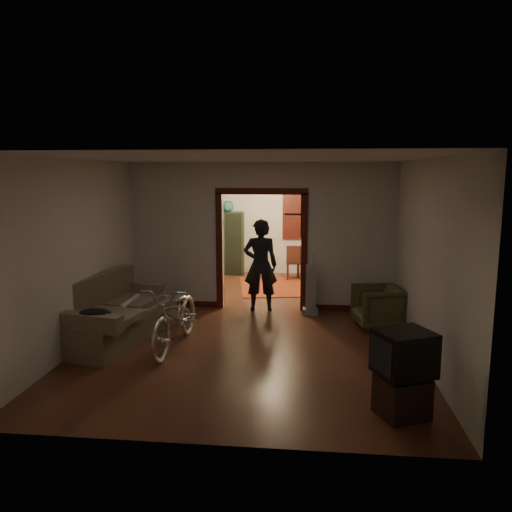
# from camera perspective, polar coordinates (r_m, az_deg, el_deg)

# --- Properties ---
(floor) EXTENTS (5.00, 8.50, 0.01)m
(floor) POSITION_cam_1_polar(r_m,az_deg,el_deg) (9.06, 0.20, -7.20)
(floor) COLOR #3C1D13
(floor) RESTS_ON ground
(ceiling) EXTENTS (5.00, 8.50, 0.01)m
(ceiling) POSITION_cam_1_polar(r_m,az_deg,el_deg) (8.68, 0.21, 10.81)
(ceiling) COLOR white
(ceiling) RESTS_ON floor
(wall_back) EXTENTS (5.00, 0.02, 2.80)m
(wall_back) POSITION_cam_1_polar(r_m,az_deg,el_deg) (12.97, 2.12, 4.16)
(wall_back) COLOR beige
(wall_back) RESTS_ON floor
(wall_left) EXTENTS (0.02, 8.50, 2.80)m
(wall_left) POSITION_cam_1_polar(r_m,az_deg,el_deg) (9.35, -15.23, 1.78)
(wall_left) COLOR beige
(wall_left) RESTS_ON floor
(wall_right) EXTENTS (0.02, 8.50, 2.80)m
(wall_right) POSITION_cam_1_polar(r_m,az_deg,el_deg) (8.86, 16.51, 1.31)
(wall_right) COLOR beige
(wall_right) RESTS_ON floor
(partition_wall) EXTENTS (5.00, 0.14, 2.80)m
(partition_wall) POSITION_cam_1_polar(r_m,az_deg,el_deg) (9.50, 0.67, 2.23)
(partition_wall) COLOR beige
(partition_wall) RESTS_ON floor
(door_casing) EXTENTS (1.74, 0.20, 2.32)m
(door_casing) POSITION_cam_1_polar(r_m,az_deg,el_deg) (9.54, 0.66, 0.44)
(door_casing) COLOR #3C110D
(door_casing) RESTS_ON floor
(far_window) EXTENTS (0.98, 0.06, 1.28)m
(far_window) POSITION_cam_1_polar(r_m,az_deg,el_deg) (12.88, 5.23, 4.76)
(far_window) COLOR black
(far_window) RESTS_ON wall_back
(chandelier) EXTENTS (0.24, 0.24, 0.24)m
(chandelier) POSITION_cam_1_polar(r_m,az_deg,el_deg) (11.17, 1.53, 8.19)
(chandelier) COLOR #FFE0A5
(chandelier) RESTS_ON ceiling
(light_switch) EXTENTS (0.08, 0.01, 0.12)m
(light_switch) POSITION_cam_1_polar(r_m,az_deg,el_deg) (9.40, 7.01, 1.16)
(light_switch) COLOR silver
(light_switch) RESTS_ON partition_wall
(sofa) EXTENTS (1.41, 2.33, 1.00)m
(sofa) POSITION_cam_1_polar(r_m,az_deg,el_deg) (8.15, -15.62, -5.79)
(sofa) COLOR brown
(sofa) RESTS_ON floor
(rolled_paper) EXTENTS (0.10, 0.78, 0.10)m
(rolled_paper) POSITION_cam_1_polar(r_m,az_deg,el_deg) (8.38, -14.24, -5.11)
(rolled_paper) COLOR beige
(rolled_paper) RESTS_ON sofa
(jacket) EXTENTS (0.46, 0.34, 0.13)m
(jacket) POSITION_cam_1_polar(r_m,az_deg,el_deg) (7.28, -17.95, -6.28)
(jacket) COLOR black
(jacket) RESTS_ON sofa
(bicycle) EXTENTS (0.77, 1.92, 0.99)m
(bicycle) POSITION_cam_1_polar(r_m,az_deg,el_deg) (7.61, -9.15, -6.68)
(bicycle) COLOR silver
(bicycle) RESTS_ON floor
(armchair) EXTENTS (0.92, 0.90, 0.71)m
(armchair) POSITION_cam_1_polar(r_m,az_deg,el_deg) (8.75, 13.79, -5.65)
(armchair) COLOR #494729
(armchair) RESTS_ON floor
(tv_stand) EXTENTS (0.62, 0.60, 0.44)m
(tv_stand) POSITION_cam_1_polar(r_m,az_deg,el_deg) (5.79, 16.34, -15.16)
(tv_stand) COLOR black
(tv_stand) RESTS_ON floor
(crt_tv) EXTENTS (0.71, 0.68, 0.48)m
(crt_tv) POSITION_cam_1_polar(r_m,az_deg,el_deg) (5.61, 16.58, -10.56)
(crt_tv) COLOR black
(crt_tv) RESTS_ON tv_stand
(vacuum) EXTENTS (0.34, 0.30, 0.94)m
(vacuum) POSITION_cam_1_polar(r_m,az_deg,el_deg) (9.28, 6.29, -3.86)
(vacuum) COLOR gray
(vacuum) RESTS_ON floor
(person) EXTENTS (0.68, 0.48, 1.75)m
(person) POSITION_cam_1_polar(r_m,az_deg,el_deg) (9.43, 0.51, -1.05)
(person) COLOR black
(person) RESTS_ON floor
(oriental_rug) EXTENTS (1.93, 2.33, 0.02)m
(oriental_rug) POSITION_cam_1_polar(r_m,az_deg,el_deg) (11.55, 2.23, -3.49)
(oriental_rug) COLOR maroon
(oriental_rug) RESTS_ON floor
(locker) EXTENTS (0.88, 0.60, 1.61)m
(locker) POSITION_cam_1_polar(r_m,az_deg,el_deg) (12.92, -3.20, 1.47)
(locker) COLOR #23321E
(locker) RESTS_ON floor
(globe) EXTENTS (0.30, 0.30, 0.30)m
(globe) POSITION_cam_1_polar(r_m,az_deg,el_deg) (12.82, -3.25, 6.51)
(globe) COLOR #1E5972
(globe) RESTS_ON locker
(desk) EXTENTS (0.92, 0.56, 0.66)m
(desk) POSITION_cam_1_polar(r_m,az_deg,el_deg) (12.56, 6.67, -1.01)
(desk) COLOR black
(desk) RESTS_ON floor
(desk_chair) EXTENTS (0.45, 0.45, 0.86)m
(desk_chair) POSITION_cam_1_polar(r_m,az_deg,el_deg) (12.28, 4.42, -0.72)
(desk_chair) COLOR black
(desk_chair) RESTS_ON floor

